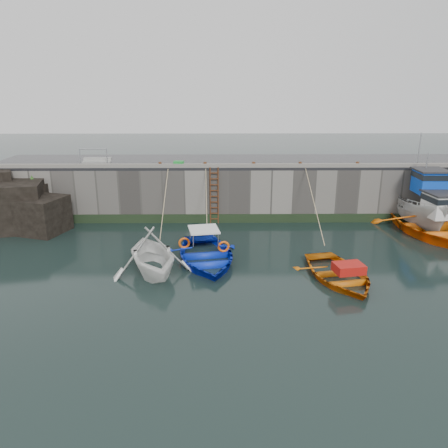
{
  "coord_description": "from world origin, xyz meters",
  "views": [
    {
      "loc": [
        -1.71,
        -13.87,
        7.43
      ],
      "look_at": [
        -1.49,
        5.9,
        1.2
      ],
      "focal_mm": 35.0,
      "sensor_mm": 36.0,
      "label": 1
    }
  ],
  "objects_px": {
    "fish_crate": "(179,164)",
    "bollard_a": "(160,165)",
    "boat_near_white": "(153,272)",
    "bollard_c": "(254,164)",
    "boat_far_orange": "(432,225)",
    "bollard_e": "(357,164)",
    "boat_near_blue": "(206,261)",
    "bollard_b": "(205,165)",
    "ladder": "(214,196)",
    "bollard_d": "(300,164)",
    "boat_far_white": "(421,208)",
    "boat_near_navy": "(338,278)"
  },
  "relations": [
    {
      "from": "boat_far_orange",
      "to": "fish_crate",
      "type": "distance_m",
      "value": 13.98
    },
    {
      "from": "boat_near_navy",
      "to": "boat_far_white",
      "type": "relative_size",
      "value": 0.72
    },
    {
      "from": "boat_far_white",
      "to": "bollard_b",
      "type": "height_order",
      "value": "boat_far_white"
    },
    {
      "from": "boat_near_navy",
      "to": "bollard_d",
      "type": "distance_m",
      "value": 8.62
    },
    {
      "from": "boat_near_navy",
      "to": "bollard_d",
      "type": "relative_size",
      "value": 15.77
    },
    {
      "from": "bollard_b",
      "to": "bollard_d",
      "type": "relative_size",
      "value": 1.0
    },
    {
      "from": "boat_near_navy",
      "to": "bollard_a",
      "type": "height_order",
      "value": "bollard_a"
    },
    {
      "from": "bollard_b",
      "to": "bollard_e",
      "type": "height_order",
      "value": "same"
    },
    {
      "from": "bollard_b",
      "to": "bollard_e",
      "type": "xyz_separation_m",
      "value": [
        8.5,
        0.0,
        0.0
      ]
    },
    {
      "from": "fish_crate",
      "to": "bollard_b",
      "type": "xyz_separation_m",
      "value": [
        1.47,
        -0.09,
        -0.02
      ]
    },
    {
      "from": "bollard_b",
      "to": "boat_near_navy",
      "type": "bearing_deg",
      "value": -54.86
    },
    {
      "from": "ladder",
      "to": "boat_far_white",
      "type": "relative_size",
      "value": 0.52
    },
    {
      "from": "boat_far_white",
      "to": "boat_far_orange",
      "type": "relative_size",
      "value": 0.83
    },
    {
      "from": "boat_near_white",
      "to": "boat_near_blue",
      "type": "bearing_deg",
      "value": 8.37
    },
    {
      "from": "boat_far_white",
      "to": "boat_near_navy",
      "type": "bearing_deg",
      "value": -131.1
    },
    {
      "from": "boat_near_navy",
      "to": "bollard_c",
      "type": "xyz_separation_m",
      "value": [
        -2.9,
        7.95,
        3.3
      ]
    },
    {
      "from": "boat_far_orange",
      "to": "bollard_b",
      "type": "relative_size",
      "value": 26.37
    },
    {
      "from": "boat_near_blue",
      "to": "boat_near_navy",
      "type": "relative_size",
      "value": 1.14
    },
    {
      "from": "boat_near_blue",
      "to": "boat_far_white",
      "type": "height_order",
      "value": "boat_far_white"
    },
    {
      "from": "boat_near_navy",
      "to": "bollard_a",
      "type": "distance_m",
      "value": 11.82
    },
    {
      "from": "boat_far_white",
      "to": "bollard_c",
      "type": "distance_m",
      "value": 9.62
    },
    {
      "from": "boat_far_orange",
      "to": "bollard_e",
      "type": "xyz_separation_m",
      "value": [
        -3.5,
        2.29,
        2.84
      ]
    },
    {
      "from": "boat_far_orange",
      "to": "bollard_b",
      "type": "distance_m",
      "value": 12.55
    },
    {
      "from": "boat_near_blue",
      "to": "boat_far_orange",
      "type": "relative_size",
      "value": 0.68
    },
    {
      "from": "fish_crate",
      "to": "boat_far_orange",
      "type": "bearing_deg",
      "value": -3.51
    },
    {
      "from": "bollard_b",
      "to": "bollard_e",
      "type": "bearing_deg",
      "value": 0.0
    },
    {
      "from": "bollard_c",
      "to": "bollard_d",
      "type": "xyz_separation_m",
      "value": [
        2.6,
        0.0,
        0.0
      ]
    },
    {
      "from": "bollard_b",
      "to": "boat_near_blue",
      "type": "bearing_deg",
      "value": -88.39
    },
    {
      "from": "bollard_b",
      "to": "fish_crate",
      "type": "bearing_deg",
      "value": 176.6
    },
    {
      "from": "ladder",
      "to": "bollard_d",
      "type": "relative_size",
      "value": 11.43
    },
    {
      "from": "boat_far_white",
      "to": "bollard_c",
      "type": "relative_size",
      "value": 21.83
    },
    {
      "from": "bollard_a",
      "to": "bollard_d",
      "type": "bearing_deg",
      "value": 0.0
    },
    {
      "from": "bollard_b",
      "to": "bollard_a",
      "type": "bearing_deg",
      "value": 180.0
    },
    {
      "from": "boat_near_navy",
      "to": "fish_crate",
      "type": "xyz_separation_m",
      "value": [
        -7.07,
        8.04,
        3.32
      ]
    },
    {
      "from": "boat_far_white",
      "to": "bollard_e",
      "type": "distance_m",
      "value": 4.28
    },
    {
      "from": "boat_far_white",
      "to": "bollard_a",
      "type": "distance_m",
      "value": 14.71
    },
    {
      "from": "boat_far_orange",
      "to": "bollard_a",
      "type": "xyz_separation_m",
      "value": [
        -14.5,
        2.29,
        2.84
      ]
    },
    {
      "from": "boat_near_white",
      "to": "boat_near_blue",
      "type": "xyz_separation_m",
      "value": [
        2.2,
        1.17,
        0.0
      ]
    },
    {
      "from": "boat_near_blue",
      "to": "bollard_a",
      "type": "distance_m",
      "value": 7.37
    },
    {
      "from": "bollard_d",
      "to": "boat_near_navy",
      "type": "bearing_deg",
      "value": -87.84
    },
    {
      "from": "boat_near_blue",
      "to": "boat_near_navy",
      "type": "bearing_deg",
      "value": -29.45
    },
    {
      "from": "bollard_a",
      "to": "bollard_b",
      "type": "bearing_deg",
      "value": 0.0
    },
    {
      "from": "fish_crate",
      "to": "bollard_a",
      "type": "bearing_deg",
      "value": -168.68
    },
    {
      "from": "ladder",
      "to": "fish_crate",
      "type": "xyz_separation_m",
      "value": [
        -1.97,
        0.42,
        1.73
      ]
    },
    {
      "from": "boat_near_white",
      "to": "bollard_c",
      "type": "bearing_deg",
      "value": 36.97
    },
    {
      "from": "ladder",
      "to": "bollard_e",
      "type": "relative_size",
      "value": 11.43
    },
    {
      "from": "boat_far_white",
      "to": "ladder",
      "type": "bearing_deg",
      "value": 178.3
    },
    {
      "from": "boat_far_orange",
      "to": "bollard_a",
      "type": "bearing_deg",
      "value": 165.12
    },
    {
      "from": "ladder",
      "to": "fish_crate",
      "type": "height_order",
      "value": "fish_crate"
    },
    {
      "from": "ladder",
      "to": "bollard_d",
      "type": "xyz_separation_m",
      "value": [
        4.8,
        0.34,
        1.71
      ]
    }
  ]
}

